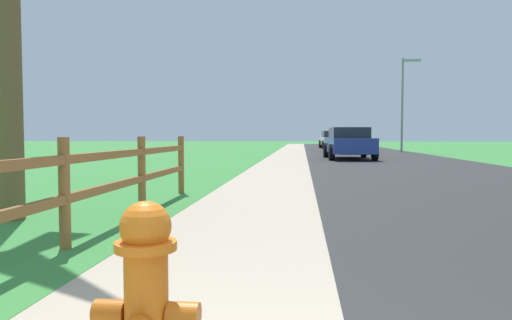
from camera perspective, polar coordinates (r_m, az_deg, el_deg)
ground_plane at (r=26.04m, az=6.04°, el=0.51°), size 120.00×120.00×0.00m
road_asphalt at (r=28.28m, az=13.11°, el=0.65°), size 7.00×66.00×0.01m
curb_concrete at (r=28.17m, az=-0.11°, el=0.72°), size 6.00×66.00×0.01m
grass_verge at (r=28.35m, az=-3.13°, el=0.74°), size 5.00×66.00×0.00m
fire_hydrant at (r=1.98m, az=-13.03°, el=-16.73°), size 0.42×0.36×0.86m
rail_fence at (r=4.96m, az=-21.90°, el=-2.77°), size 0.11×9.05×1.09m
parked_suv_blue at (r=22.73m, az=11.01°, el=2.04°), size 2.22×4.82×1.47m
parked_car_black at (r=30.10m, az=10.74°, el=2.26°), size 2.23×4.56×1.51m
parked_car_white at (r=40.59m, az=9.09°, el=2.42°), size 2.14×4.93×1.47m
street_lamp at (r=32.37m, az=17.27°, el=7.28°), size 1.17×0.20×6.04m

